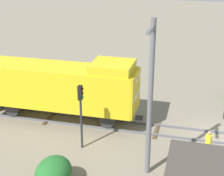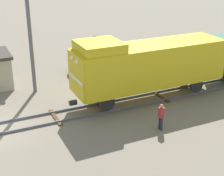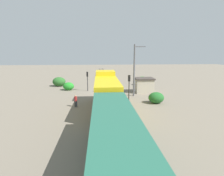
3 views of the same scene
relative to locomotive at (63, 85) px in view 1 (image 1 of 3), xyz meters
The scene contains 8 objects.
ground_plane 11.25m from the locomotive, 90.00° to the right, with size 145.31×145.31×0.00m, color #756B5B.
railway_track 11.23m from the locomotive, 90.00° to the right, with size 2.40×96.87×0.16m.
locomotive is the anchor object (origin of this frame).
traffic_signal_mid 4.25m from the locomotive, 143.15° to the right, with size 0.32×0.34×4.24m.
worker_near_track 10.71m from the locomotive, 103.13° to the right, with size 0.38×0.38×1.70m.
worker_by_signal 4.79m from the locomotive, 19.24° to the right, with size 0.38×0.38×1.70m.
catenary_mast 8.83m from the locomotive, 125.88° to the right, with size 1.94×0.28×8.76m.
bush_far 8.10m from the locomotive, 162.20° to the right, with size 2.31×1.89×1.68m, color #215D26.
Camera 1 is at (-21.37, 1.72, 11.61)m, focal length 55.00 mm.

